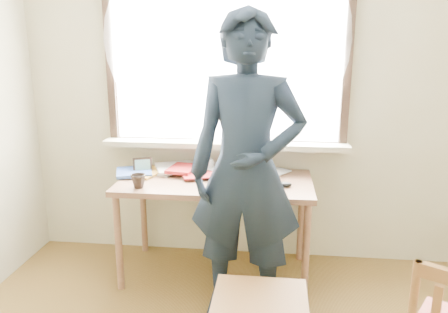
# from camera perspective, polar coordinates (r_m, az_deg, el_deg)

# --- Properties ---
(room_shell) EXTENTS (3.52, 4.02, 2.61)m
(room_shell) POSITION_cam_1_polar(r_m,az_deg,el_deg) (1.51, -0.49, 13.32)
(room_shell) COLOR beige
(room_shell) RESTS_ON ground
(desk) EXTENTS (1.36, 0.68, 0.73)m
(desk) POSITION_cam_1_polar(r_m,az_deg,el_deg) (3.13, -1.11, -4.40)
(desk) COLOR brown
(desk) RESTS_ON ground
(laptop) EXTENTS (0.35, 0.31, 0.21)m
(laptop) POSITION_cam_1_polar(r_m,az_deg,el_deg) (3.03, 2.42, -2.52)
(laptop) COLOR black
(laptop) RESTS_ON desk
(mug_white) EXTENTS (0.17, 0.17, 0.09)m
(mug_white) POSITION_cam_1_polar(r_m,az_deg,el_deg) (3.31, -2.39, -1.08)
(mug_white) COLOR white
(mug_white) RESTS_ON desk
(mug_dark) EXTENTS (0.10, 0.10, 0.09)m
(mug_dark) POSITION_cam_1_polar(r_m,az_deg,el_deg) (2.98, -11.12, -3.18)
(mug_dark) COLOR black
(mug_dark) RESTS_ON desk
(mouse) EXTENTS (0.09, 0.06, 0.03)m
(mouse) POSITION_cam_1_polar(r_m,az_deg,el_deg) (2.98, 7.99, -3.63)
(mouse) COLOR black
(mouse) RESTS_ON desk
(desk_clutter) EXTENTS (0.80, 0.54, 0.05)m
(desk_clutter) POSITION_cam_1_polar(r_m,az_deg,el_deg) (3.30, -6.98, -1.75)
(desk_clutter) COLOR white
(desk_clutter) RESTS_ON desk
(book_a) EXTENTS (0.18, 0.24, 0.02)m
(book_a) POSITION_cam_1_polar(r_m,az_deg,el_deg) (3.39, -7.14, -1.44)
(book_a) COLOR white
(book_a) RESTS_ON desk
(book_b) EXTENTS (0.28, 0.29, 0.02)m
(book_b) POSITION_cam_1_polar(r_m,az_deg,el_deg) (3.32, 5.28, -1.81)
(book_b) COLOR white
(book_b) RESTS_ON desk
(picture_frame) EXTENTS (0.14, 0.06, 0.11)m
(picture_frame) POSITION_cam_1_polar(r_m,az_deg,el_deg) (3.30, -10.59, -1.26)
(picture_frame) COLOR black
(picture_frame) RESTS_ON desk
(work_chair) EXTENTS (0.46, 0.44, 0.47)m
(work_chair) POSITION_cam_1_polar(r_m,az_deg,el_deg) (2.26, 4.69, -19.76)
(work_chair) COLOR brown
(work_chair) RESTS_ON ground
(person) EXTENTS (0.71, 0.49, 1.87)m
(person) POSITION_cam_1_polar(r_m,az_deg,el_deg) (2.58, 2.97, -1.96)
(person) COLOR black
(person) RESTS_ON ground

